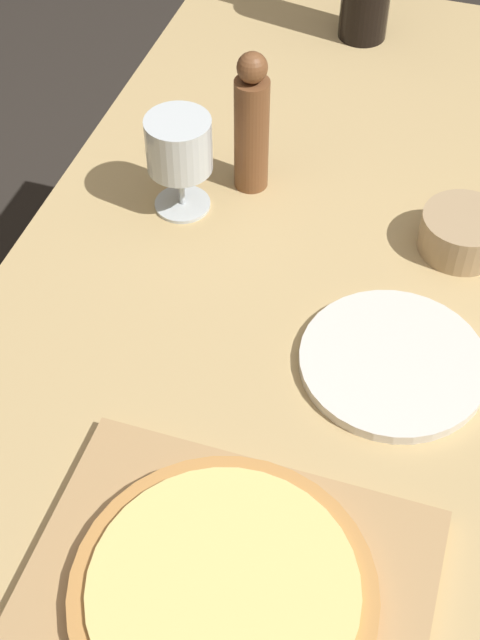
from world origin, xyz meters
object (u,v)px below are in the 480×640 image
(wine_glass, at_px, (179,148))
(small_bowl, at_px, (462,233))
(pizza, at_px, (223,592))
(pepper_mill, at_px, (252,126))

(wine_glass, xyz_separation_m, small_bowl, (0.38, 0.03, -0.07))
(wine_glass, bearing_deg, pizza, -66.08)
(pepper_mill, height_order, wine_glass, pepper_mill)
(small_bowl, bearing_deg, pepper_mill, 172.08)
(small_bowl, bearing_deg, wine_glass, -175.23)
(pizza, height_order, small_bowl, small_bowl)
(pizza, height_order, pepper_mill, pepper_mill)
(wine_glass, relative_size, small_bowl, 1.28)
(pepper_mill, bearing_deg, small_bowl, -7.92)
(pizza, relative_size, pepper_mill, 1.39)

